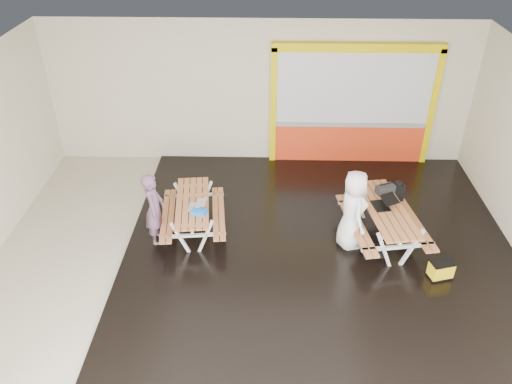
{
  "coord_description": "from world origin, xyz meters",
  "views": [
    {
      "loc": [
        0.22,
        -7.28,
        6.32
      ],
      "look_at": [
        0.0,
        0.9,
        1.0
      ],
      "focal_mm": 35.54,
      "sensor_mm": 36.0,
      "label": 1
    }
  ],
  "objects_px": {
    "picnic_table_right": "(385,216)",
    "laptop_right": "(384,203)",
    "picnic_table_left": "(193,209)",
    "dark_case": "(373,251)",
    "blue_pouch": "(199,212)",
    "person_right": "(353,210)",
    "backpack": "(397,191)",
    "person_left": "(154,209)",
    "toolbox": "(385,189)",
    "fluke_bag": "(441,270)",
    "laptop_left": "(197,206)"
  },
  "relations": [
    {
      "from": "picnic_table_right",
      "to": "laptop_right",
      "type": "xyz_separation_m",
      "value": [
        -0.04,
        0.07,
        0.25
      ]
    },
    {
      "from": "picnic_table_left",
      "to": "picnic_table_right",
      "type": "bearing_deg",
      "value": -3.44
    },
    {
      "from": "dark_case",
      "to": "blue_pouch",
      "type": "bearing_deg",
      "value": 175.26
    },
    {
      "from": "laptop_right",
      "to": "dark_case",
      "type": "bearing_deg",
      "value": -111.05
    },
    {
      "from": "person_right",
      "to": "backpack",
      "type": "bearing_deg",
      "value": -61.49
    },
    {
      "from": "person_left",
      "to": "toolbox",
      "type": "relative_size",
      "value": 3.77
    },
    {
      "from": "fluke_bag",
      "to": "backpack",
      "type": "bearing_deg",
      "value": 105.55
    },
    {
      "from": "dark_case",
      "to": "person_left",
      "type": "bearing_deg",
      "value": 175.41
    },
    {
      "from": "fluke_bag",
      "to": "blue_pouch",
      "type": "bearing_deg",
      "value": 168.47
    },
    {
      "from": "picnic_table_left",
      "to": "fluke_bag",
      "type": "height_order",
      "value": "picnic_table_left"
    },
    {
      "from": "picnic_table_left",
      "to": "dark_case",
      "type": "distance_m",
      "value": 3.59
    },
    {
      "from": "person_right",
      "to": "picnic_table_right",
      "type": "bearing_deg",
      "value": -88.44
    },
    {
      "from": "picnic_table_left",
      "to": "person_left",
      "type": "relative_size",
      "value": 1.27
    },
    {
      "from": "laptop_left",
      "to": "person_left",
      "type": "bearing_deg",
      "value": -170.5
    },
    {
      "from": "laptop_left",
      "to": "dark_case",
      "type": "bearing_deg",
      "value": -7.89
    },
    {
      "from": "picnic_table_right",
      "to": "toolbox",
      "type": "distance_m",
      "value": 0.61
    },
    {
      "from": "person_right",
      "to": "backpack",
      "type": "relative_size",
      "value": 3.87
    },
    {
      "from": "person_left",
      "to": "laptop_left",
      "type": "relative_size",
      "value": 4.42
    },
    {
      "from": "laptop_left",
      "to": "laptop_right",
      "type": "bearing_deg",
      "value": 0.72
    },
    {
      "from": "picnic_table_right",
      "to": "laptop_left",
      "type": "height_order",
      "value": "laptop_left"
    },
    {
      "from": "person_left",
      "to": "laptop_left",
      "type": "bearing_deg",
      "value": -83.69
    },
    {
      "from": "person_right",
      "to": "laptop_right",
      "type": "relative_size",
      "value": 3.27
    },
    {
      "from": "dark_case",
      "to": "backpack",
      "type": "bearing_deg",
      "value": 62.01
    },
    {
      "from": "picnic_table_right",
      "to": "blue_pouch",
      "type": "bearing_deg",
      "value": -177.26
    },
    {
      "from": "blue_pouch",
      "to": "fluke_bag",
      "type": "distance_m",
      "value": 4.54
    },
    {
      "from": "person_right",
      "to": "blue_pouch",
      "type": "distance_m",
      "value": 2.9
    },
    {
      "from": "laptop_right",
      "to": "blue_pouch",
      "type": "relative_size",
      "value": 1.82
    },
    {
      "from": "laptop_left",
      "to": "person_right",
      "type": "bearing_deg",
      "value": -3.2
    },
    {
      "from": "person_left",
      "to": "backpack",
      "type": "relative_size",
      "value": 3.64
    },
    {
      "from": "picnic_table_right",
      "to": "laptop_left",
      "type": "bearing_deg",
      "value": 179.62
    },
    {
      "from": "picnic_table_right",
      "to": "laptop_left",
      "type": "relative_size",
      "value": 6.35
    },
    {
      "from": "blue_pouch",
      "to": "dark_case",
      "type": "xyz_separation_m",
      "value": [
        3.32,
        -0.28,
        -0.65
      ]
    },
    {
      "from": "person_left",
      "to": "fluke_bag",
      "type": "bearing_deg",
      "value": -103.51
    },
    {
      "from": "person_left",
      "to": "dark_case",
      "type": "height_order",
      "value": "person_left"
    },
    {
      "from": "laptop_left",
      "to": "backpack",
      "type": "relative_size",
      "value": 0.82
    },
    {
      "from": "laptop_left",
      "to": "backpack",
      "type": "bearing_deg",
      "value": 9.47
    },
    {
      "from": "picnic_table_left",
      "to": "picnic_table_right",
      "type": "relative_size",
      "value": 0.88
    },
    {
      "from": "picnic_table_right",
      "to": "fluke_bag",
      "type": "xyz_separation_m",
      "value": [
        0.85,
        -1.07,
        -0.39
      ]
    },
    {
      "from": "person_left",
      "to": "fluke_bag",
      "type": "relative_size",
      "value": 3.23
    },
    {
      "from": "laptop_left",
      "to": "dark_case",
      "type": "height_order",
      "value": "laptop_left"
    },
    {
      "from": "laptop_right",
      "to": "blue_pouch",
      "type": "height_order",
      "value": "laptop_right"
    },
    {
      "from": "picnic_table_left",
      "to": "fluke_bag",
      "type": "distance_m",
      "value": 4.79
    },
    {
      "from": "backpack",
      "to": "toolbox",
      "type": "bearing_deg",
      "value": -153.2
    },
    {
      "from": "person_right",
      "to": "toolbox",
      "type": "bearing_deg",
      "value": -57.46
    },
    {
      "from": "person_left",
      "to": "toolbox",
      "type": "height_order",
      "value": "person_left"
    },
    {
      "from": "laptop_left",
      "to": "fluke_bag",
      "type": "height_order",
      "value": "laptop_left"
    },
    {
      "from": "fluke_bag",
      "to": "person_right",
      "type": "bearing_deg",
      "value": 148.44
    },
    {
      "from": "picnic_table_right",
      "to": "dark_case",
      "type": "relative_size",
      "value": 5.65
    },
    {
      "from": "dark_case",
      "to": "picnic_table_right",
      "type": "bearing_deg",
      "value": 61.78
    },
    {
      "from": "blue_pouch",
      "to": "picnic_table_left",
      "type": "bearing_deg",
      "value": 114.77
    }
  ]
}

